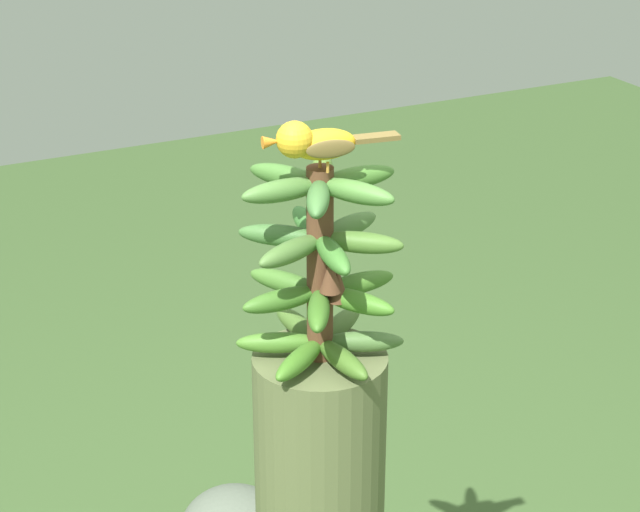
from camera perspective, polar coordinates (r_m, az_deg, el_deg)
banana_bunch at (r=1.87m, az=0.02°, el=-0.49°), size 0.29×0.28×0.34m
perched_bird at (r=1.78m, az=-0.33°, el=5.67°), size 0.07×0.22×0.08m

